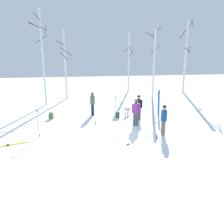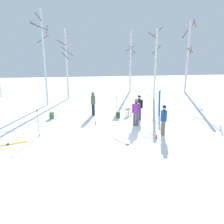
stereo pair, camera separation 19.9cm
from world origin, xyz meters
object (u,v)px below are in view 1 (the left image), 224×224
Objects in this scene: backpack_1 at (118,115)px; water_bottle_0 at (157,137)px; person_2 at (136,110)px; birch_tree_6 at (186,56)px; birch_tree_4 at (129,61)px; person_0 at (164,118)px; ski_pair_lying_1 at (128,144)px; ski_pair_lying_0 at (9,145)px; person_1 at (139,106)px; backpack_0 at (51,116)px; birch_tree_5 at (154,63)px; water_bottle_1 at (95,123)px; dog at (128,110)px; birch_tree_3 at (65,64)px; person_3 at (92,102)px; ski_poles_1 at (116,105)px; birch_tree_2 at (43,56)px; ski_poles_0 at (38,123)px; ski_pair_planted_0 at (159,103)px.

water_bottle_0 is at bearing -71.71° from backpack_1.
person_2 is 14.10m from birch_tree_6.
person_0 is at bearing -94.53° from birch_tree_4.
birch_tree_4 is at bearing 77.34° from ski_pair_lying_1.
backpack_1 is at bearing 86.16° from ski_pair_lying_1.
backpack_1 is 0.07× the size of birch_tree_4.
person_2 reaches higher than water_bottle_0.
person_1 is at bearing 23.44° from ski_pair_lying_0.
birch_tree_5 is (9.20, 5.61, 3.20)m from backpack_0.
water_bottle_1 is 0.03× the size of birch_tree_5.
dog is at bearing 32.54° from ski_pair_lying_0.
person_1 reaches higher than backpack_0.
water_bottle_0 is 15.01m from birch_tree_4.
person_1 is at bearing -26.79° from backpack_1.
birch_tree_6 is (13.85, 8.62, 3.81)m from backpack_0.
water_bottle_1 is 0.03× the size of birch_tree_3.
birch_tree_6 is (10.90, 10.42, 3.92)m from water_bottle_1.
birch_tree_5 is at bearing 49.85° from water_bottle_1.
person_0 is 0.25× the size of birch_tree_5.
backpack_1 is 0.07× the size of birch_tree_3.
person_3 reaches higher than dog.
birch_tree_6 is (6.15, -1.26, 0.61)m from birch_tree_4.
backpack_0 is 2.01× the size of water_bottle_1.
birch_tree_3 reaches higher than person_0.
backpack_1 is at bearing -28.23° from person_3.
birch_tree_6 is (9.25, 8.38, 3.28)m from ski_poles_1.
birch_tree_4 is at bearing 85.47° from person_0.
person_2 is 9.69m from birch_tree_2.
person_1 is 3.90× the size of backpack_0.
person_3 reaches higher than backpack_1.
water_bottle_0 is 12.03m from birch_tree_2.
ski_pair_lying_1 is at bearing -73.55° from birch_tree_3.
ski_pair_lying_0 is 1.26× the size of ski_poles_1.
person_0 is 14.22m from birch_tree_4.
person_0 is 4.20m from backpack_1.
ski_poles_1 is 6.29× the size of water_bottle_1.
water_bottle_1 is 8.27m from birch_tree_2.
ski_poles_1 is (-1.99, 4.33, -0.24)m from person_0.
dog is (2.54, -0.34, -0.59)m from person_3.
dog is 5.44m from ski_pair_lying_1.
person_3 is 5.05m from ski_poles_0.
ski_pair_lying_0 is at bearing -137.22° from birch_tree_5.
birch_tree_5 is at bearing 65.65° from ski_pair_lying_1.
ski_pair_planted_0 reaches higher than ski_poles_1.
ski_poles_1 is at bearing -36.72° from birch_tree_2.
birch_tree_4 is at bearing 77.13° from dog.
backpack_0 is (-5.46, 2.29, -0.77)m from person_2.
birch_tree_4 reaches higher than backpack_1.
birch_tree_4 is at bearing 80.94° from person_1.
birch_tree_6 is at bearing 44.53° from backpack_1.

